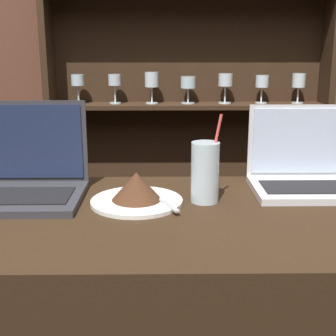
% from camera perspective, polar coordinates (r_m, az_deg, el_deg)
% --- Properties ---
extents(back_wall, '(7.00, 0.06, 2.70)m').
position_cam_1_polar(back_wall, '(2.34, 2.36, 14.24)').
color(back_wall, brown).
rests_on(back_wall, ground_plane).
extents(back_shelf, '(1.33, 0.18, 1.99)m').
position_cam_1_polar(back_shelf, '(2.29, 2.53, 6.53)').
color(back_shelf, '#332114').
rests_on(back_shelf, ground_plane).
extents(laptop_near, '(0.32, 0.25, 0.24)m').
position_cam_1_polar(laptop_near, '(1.26, -17.53, -1.11)').
color(laptop_near, '#333338').
rests_on(laptop_near, bar_counter).
extents(laptop_far, '(0.30, 0.21, 0.22)m').
position_cam_1_polar(laptop_far, '(1.32, 16.54, -0.37)').
color(laptop_far, silver).
rests_on(laptop_far, bar_counter).
extents(cake_plate, '(0.23, 0.23, 0.08)m').
position_cam_1_polar(cake_plate, '(1.16, -3.83, -2.84)').
color(cake_plate, white).
rests_on(cake_plate, bar_counter).
extents(water_glass, '(0.07, 0.07, 0.22)m').
position_cam_1_polar(water_glass, '(1.16, 4.55, -0.50)').
color(water_glass, silver).
rests_on(water_glass, bar_counter).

